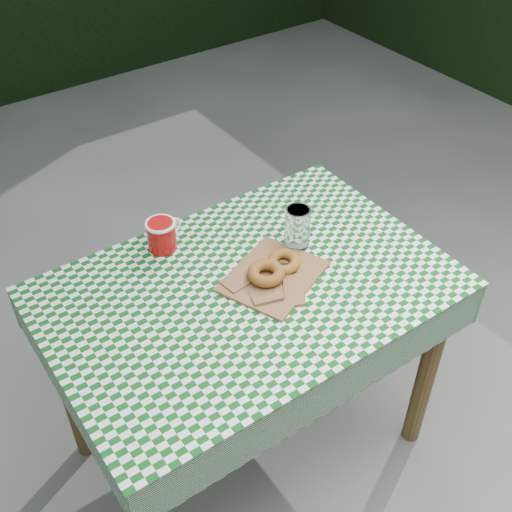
{
  "coord_description": "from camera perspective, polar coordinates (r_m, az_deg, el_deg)",
  "views": [
    {
      "loc": [
        -0.73,
        -1.23,
        1.95
      ],
      "look_at": [
        0.06,
        -0.11,
        0.79
      ],
      "focal_mm": 44.35,
      "sensor_mm": 36.0,
      "label": 1
    }
  ],
  "objects": [
    {
      "name": "ground",
      "position": [
        2.42,
        -2.71,
        -13.34
      ],
      "size": [
        60.0,
        60.0,
        0.0
      ],
      "primitive_type": "plane",
      "color": "#4A4A46",
      "rests_on": "ground"
    },
    {
      "name": "table",
      "position": [
        2.03,
        -0.61,
        -10.57
      ],
      "size": [
        1.1,
        0.74,
        0.75
      ],
      "primitive_type": "cube",
      "rotation": [
        0.0,
        0.0,
        -0.01
      ],
      "color": "brown",
      "rests_on": "ground"
    },
    {
      "name": "tablecloth",
      "position": [
        1.75,
        -0.7,
        -2.78
      ],
      "size": [
        1.12,
        0.76,
        0.01
      ],
      "primitive_type": "cube",
      "rotation": [
        0.0,
        0.0,
        -0.01
      ],
      "color": "#0B4914",
      "rests_on": "table"
    },
    {
      "name": "paper_bag",
      "position": [
        1.77,
        1.56,
        -1.78
      ],
      "size": [
        0.34,
        0.31,
        0.01
      ],
      "primitive_type": "cube",
      "rotation": [
        0.0,
        0.0,
        0.39
      ],
      "color": "brown",
      "rests_on": "tablecloth"
    },
    {
      "name": "bagel_front",
      "position": [
        1.74,
        0.93,
        -1.56
      ],
      "size": [
        0.12,
        0.12,
        0.03
      ],
      "primitive_type": "torus",
      "rotation": [
        0.0,
        0.0,
        0.13
      ],
      "color": "brown",
      "rests_on": "paper_bag"
    },
    {
      "name": "bagel_back",
      "position": [
        1.78,
        2.53,
        -0.51
      ],
      "size": [
        0.13,
        0.13,
        0.03
      ],
      "primitive_type": "torus",
      "rotation": [
        0.0,
        0.0,
        -0.62
      ],
      "color": "#A56D22",
      "rests_on": "paper_bag"
    },
    {
      "name": "coffee_mug",
      "position": [
        1.86,
        -8.52,
        1.85
      ],
      "size": [
        0.21,
        0.21,
        0.09
      ],
      "primitive_type": null,
      "rotation": [
        0.0,
        0.0,
        0.32
      ],
      "color": "#A10B0A",
      "rests_on": "tablecloth"
    },
    {
      "name": "drinking_glass",
      "position": [
        1.84,
        3.75,
        2.54
      ],
      "size": [
        0.1,
        0.1,
        0.13
      ],
      "primitive_type": "cylinder",
      "rotation": [
        0.0,
        0.0,
        0.43
      ],
      "color": "white",
      "rests_on": "tablecloth"
    }
  ]
}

